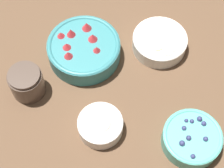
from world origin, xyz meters
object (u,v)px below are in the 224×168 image
(bowl_bananas, at_px, (160,42))
(jar_chocolate, at_px, (27,83))
(bowl_strawberries, at_px, (84,48))
(bowl_blueberries, at_px, (192,138))
(bowl_cream, at_px, (100,125))

(bowl_bananas, height_order, jar_chocolate, jar_chocolate)
(bowl_bananas, xyz_separation_m, jar_chocolate, (0.07, 0.40, 0.01))
(bowl_strawberries, xyz_separation_m, bowl_blueberries, (-0.39, -0.11, -0.01))
(bowl_blueberries, bearing_deg, bowl_bananas, -19.05)
(bowl_blueberries, height_order, bowl_bananas, bowl_blueberries)
(bowl_blueberries, bearing_deg, bowl_strawberries, 15.60)
(bowl_bananas, relative_size, bowl_cream, 1.35)
(bowl_strawberries, distance_m, bowl_bananas, 0.23)
(bowl_cream, bearing_deg, bowl_strawberries, -18.42)
(bowl_strawberries, distance_m, bowl_blueberries, 0.40)
(bowl_blueberries, distance_m, bowl_bananas, 0.31)
(bowl_strawberries, height_order, jar_chocolate, jar_chocolate)
(bowl_strawberries, distance_m, bowl_cream, 0.24)
(bowl_bananas, bearing_deg, bowl_cream, 116.38)
(bowl_cream, xyz_separation_m, jar_chocolate, (0.21, 0.11, 0.01))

